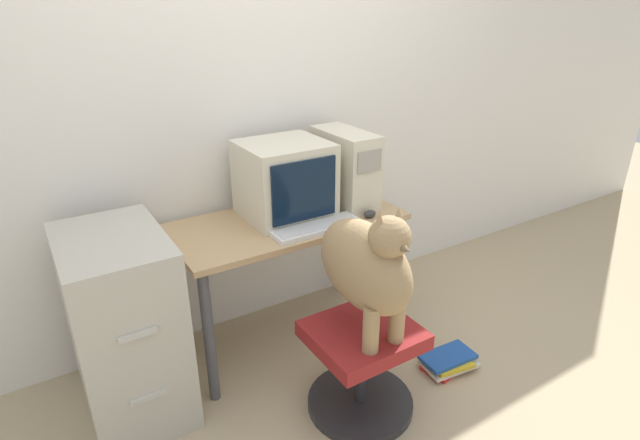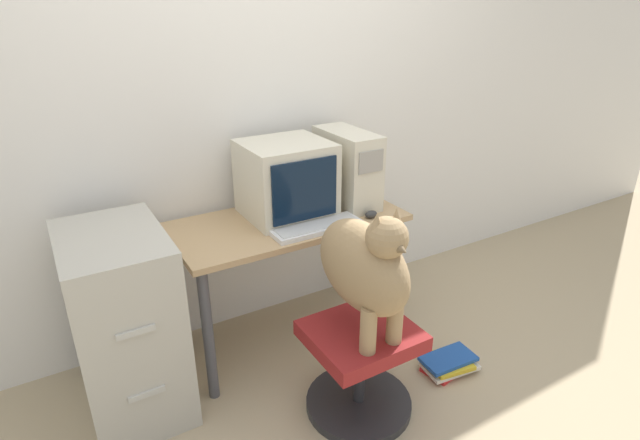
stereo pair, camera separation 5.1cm
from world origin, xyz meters
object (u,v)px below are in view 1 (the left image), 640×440
Objects in this scene: crt_monitor at (285,180)px; dog at (367,265)px; keyboard at (316,227)px; filing_cabinet at (125,327)px; pc_tower at (345,168)px; book_stack_floor at (447,361)px; office_chair at (362,365)px.

dog is at bearing -90.59° from crt_monitor.
filing_cabinet is (-0.91, 0.11, -0.30)m from keyboard.
keyboard is at bearing -82.12° from crt_monitor.
book_stack_floor is at bearing -76.18° from pc_tower.
dog reaches higher than filing_cabinet.
pc_tower is 0.43m from keyboard.
pc_tower is at bearing 103.82° from book_stack_floor.
crt_monitor is 0.97m from office_chair.
crt_monitor reaches higher than dog.
office_chair is at bearing -90.60° from crt_monitor.
keyboard is at bearing 84.85° from dog.
pc_tower is 0.94× the size of keyboard.
pc_tower reaches higher than book_stack_floor.
crt_monitor is 1.00m from filing_cabinet.
book_stack_floor is at bearing -53.80° from crt_monitor.
office_chair is (-0.01, -0.70, -0.67)m from crt_monitor.
pc_tower is at bearing 35.36° from keyboard.
filing_cabinet reaches higher than keyboard.
filing_cabinet is (-0.87, 0.56, 0.19)m from office_chair.
pc_tower reaches higher than crt_monitor.
pc_tower is 1.33m from filing_cabinet.
pc_tower reaches higher than keyboard.
dog is at bearing -117.82° from pc_tower.
pc_tower is 1.46× the size of book_stack_floor.
filing_cabinet is at bearing -174.50° from pc_tower.
office_chair is (-0.04, -0.45, -0.49)m from keyboard.
crt_monitor is at bearing 89.41° from dog.
book_stack_floor is (0.17, -0.70, -0.87)m from pc_tower.
keyboard is 0.97m from book_stack_floor.
dog reaches higher than book_stack_floor.
dog is at bearing 178.27° from book_stack_floor.
crt_monitor is 0.93× the size of keyboard.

